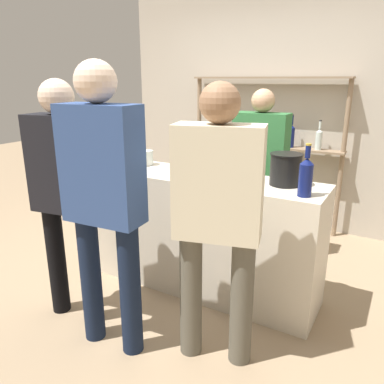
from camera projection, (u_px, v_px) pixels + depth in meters
The scene contains 16 objects.
ground_plane at pixel (192, 283), 3.23m from camera, with size 16.00×16.00×0.00m, color #9E8466.
bar_counter at pixel (192, 231), 3.09m from camera, with size 2.08×0.51×0.96m, color beige.
back_wall at pixel (272, 104), 4.36m from camera, with size 3.68×0.12×2.80m, color #B2A899.
back_shelf at pixel (265, 130), 4.29m from camera, with size 1.78×0.18×1.71m.
counter_bottle_0 at pixel (127, 152), 3.12m from camera, with size 0.07×0.07×0.35m.
counter_bottle_1 at pixel (306, 176), 2.37m from camera, with size 0.09×0.09×0.34m.
counter_bottle_2 at pixel (190, 163), 2.80m from camera, with size 0.08×0.08×0.33m.
counter_bottle_3 at pixel (212, 159), 2.82m from camera, with size 0.08×0.08×0.38m.
counter_bottle_4 at pixel (89, 150), 3.24m from camera, with size 0.07×0.07×0.34m.
wine_glass at pixel (174, 155), 3.05m from camera, with size 0.08×0.08×0.17m.
ice_bucket at pixel (286, 169), 2.63m from camera, with size 0.23×0.23×0.23m.
cork_jar at pixel (145, 158), 3.26m from camera, with size 0.14×0.14×0.13m.
customer_right at pixel (218, 211), 2.11m from camera, with size 0.53×0.34×1.68m.
customer_left at pixel (65, 187), 2.53m from camera, with size 0.49×0.28×1.69m.
server_behind_counter at pixel (260, 163), 3.51m from camera, with size 0.50×0.22×1.61m.
customer_center at pixel (103, 192), 2.20m from camera, with size 0.49×0.25×1.79m.
Camera 1 is at (1.44, -2.48, 1.69)m, focal length 35.00 mm.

